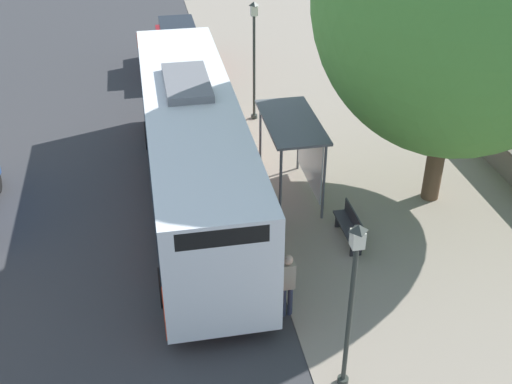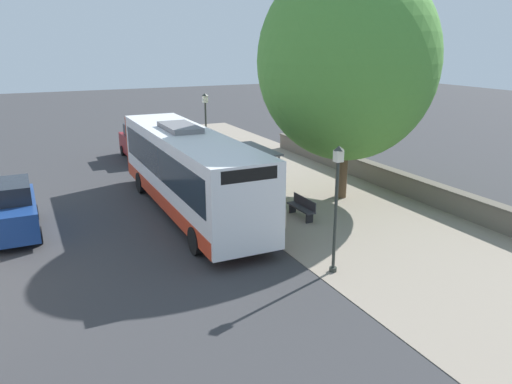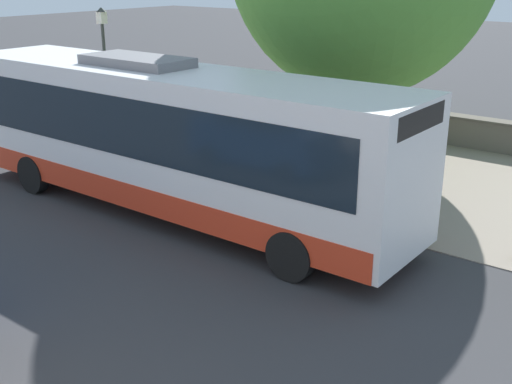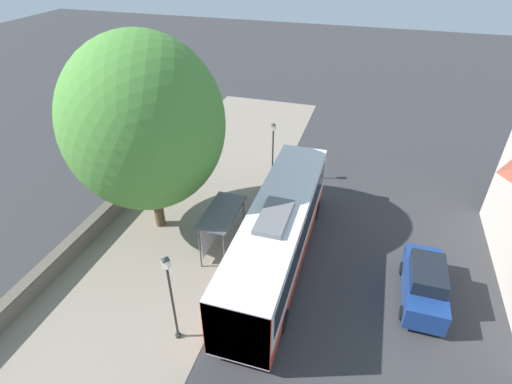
{
  "view_description": "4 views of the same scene",
  "coord_description": "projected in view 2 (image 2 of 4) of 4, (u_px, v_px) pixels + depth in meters",
  "views": [
    {
      "loc": [
        2.96,
        16.87,
        10.73
      ],
      "look_at": [
        0.21,
        2.35,
        1.45
      ],
      "focal_mm": 45.0,
      "sensor_mm": 36.0,
      "label": 1
    },
    {
      "loc": [
        7.92,
        20.09,
        7.11
      ],
      "look_at": [
        0.2,
        3.92,
        1.69
      ],
      "focal_mm": 35.0,
      "sensor_mm": 36.0,
      "label": 2
    },
    {
      "loc": [
        12.07,
        10.93,
        5.69
      ],
      "look_at": [
        1.46,
        2.79,
        0.96
      ],
      "focal_mm": 45.0,
      "sensor_mm": 36.0,
      "label": 3
    },
    {
      "loc": [
        5.0,
        -14.26,
        14.29
      ],
      "look_at": [
        -0.24,
        3.03,
        2.21
      ],
      "focal_mm": 28.0,
      "sensor_mm": 36.0,
      "label": 4
    }
  ],
  "objects": [
    {
      "name": "street_lamp_far",
      "position": [
        336.0,
        199.0,
        15.33
      ],
      "size": [
        0.28,
        0.28,
        4.13
      ],
      "color": "#2D332D",
      "rests_on": "ground"
    },
    {
      "name": "street_lamp_near",
      "position": [
        206.0,
        128.0,
        26.84
      ],
      "size": [
        0.28,
        0.28,
        4.49
      ],
      "color": "#2D332D",
      "rests_on": "ground"
    },
    {
      "name": "parked_car_far_lane",
      "position": [
        12.0,
        210.0,
        18.92
      ],
      "size": [
        1.83,
        4.34,
        2.05
      ],
      "color": "navy",
      "rests_on": "ground"
    },
    {
      "name": "bus",
      "position": [
        188.0,
        170.0,
        21.12
      ],
      "size": [
        2.71,
        12.47,
        3.68
      ],
      "color": "white",
      "rests_on": "ground"
    },
    {
      "name": "sidewalk_plaza",
      "position": [
        308.0,
        192.0,
        24.53
      ],
      "size": [
        9.0,
        44.0,
        0.02
      ],
      "color": "gray",
      "rests_on": "ground"
    },
    {
      "name": "shade_tree",
      "position": [
        347.0,
        62.0,
        21.91
      ],
      "size": [
        7.96,
        7.96,
        10.65
      ],
      "color": "brown",
      "rests_on": "ground"
    },
    {
      "name": "ground_plane",
      "position": [
        223.0,
        204.0,
        22.68
      ],
      "size": [
        120.0,
        120.0,
        0.0
      ],
      "primitive_type": "plane",
      "color": "#353538",
      "rests_on": "ground"
    },
    {
      "name": "pedestrian",
      "position": [
        280.0,
        222.0,
        17.42
      ],
      "size": [
        0.34,
        0.24,
        1.78
      ],
      "color": "#2D3347",
      "rests_on": "ground"
    },
    {
      "name": "stone_wall",
      "position": [
        375.0,
        173.0,
        26.05
      ],
      "size": [
        0.6,
        20.0,
        1.01
      ],
      "color": "#6B6356",
      "rests_on": "ground"
    },
    {
      "name": "parked_car_behind_bus",
      "position": [
        140.0,
        143.0,
        31.24
      ],
      "size": [
        1.89,
        4.55,
        2.11
      ],
      "color": "maroon",
      "rests_on": "ground"
    },
    {
      "name": "bus_shelter",
      "position": [
        254.0,
        158.0,
        22.29
      ],
      "size": [
        1.57,
        3.27,
        2.55
      ],
      "color": "#515459",
      "rests_on": "ground"
    },
    {
      "name": "bench",
      "position": [
        302.0,
        207.0,
        20.81
      ],
      "size": [
        0.4,
        1.74,
        0.88
      ],
      "color": "#333338",
      "rests_on": "ground"
    }
  ]
}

